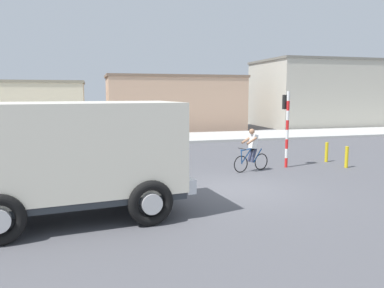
% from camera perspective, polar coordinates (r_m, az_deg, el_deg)
% --- Properties ---
extents(ground_plane, '(120.00, 120.00, 0.00)m').
position_cam_1_polar(ground_plane, '(12.51, 6.77, -6.82)').
color(ground_plane, '#4C4C51').
extents(sidewalk_far, '(80.00, 5.00, 0.16)m').
position_cam_1_polar(sidewalk_far, '(25.62, -4.80, 0.87)').
color(sidewalk_far, '#ADADA8').
rests_on(sidewalk_far, ground).
extents(truck_foreground, '(5.67, 3.29, 2.90)m').
position_cam_1_polar(truck_foreground, '(9.79, -17.33, -1.21)').
color(truck_foreground, silver).
rests_on(truck_foreground, ground).
extents(cyclist, '(1.68, 0.63, 1.72)m').
position_cam_1_polar(cyclist, '(15.28, 9.01, -0.90)').
color(cyclist, black).
rests_on(cyclist, ground).
extents(traffic_light_pole, '(0.24, 0.43, 3.20)m').
position_cam_1_polar(traffic_light_pole, '(16.32, 14.11, 3.77)').
color(traffic_light_pole, red).
rests_on(traffic_light_pole, ground).
extents(car_red_near, '(4.15, 2.18, 1.60)m').
position_cam_1_polar(car_red_near, '(17.74, -11.79, 0.07)').
color(car_red_near, white).
rests_on(car_red_near, ground).
extents(bollard_near, '(0.14, 0.14, 0.90)m').
position_cam_1_polar(bollard_near, '(17.15, 22.31, -1.84)').
color(bollard_near, gold).
rests_on(bollard_near, ground).
extents(bollard_far, '(0.14, 0.14, 0.90)m').
position_cam_1_polar(bollard_far, '(18.27, 19.66, -1.16)').
color(bollard_far, gold).
rests_on(bollard_far, ground).
extents(building_corner_left, '(9.30, 5.68, 4.04)m').
position_cam_1_polar(building_corner_left, '(31.93, -24.19, 5.07)').
color(building_corner_left, beige).
rests_on(building_corner_left, ground).
extents(building_mid_block, '(11.50, 5.15, 4.58)m').
position_cam_1_polar(building_mid_block, '(32.32, -2.57, 6.24)').
color(building_mid_block, tan).
rests_on(building_mid_block, ground).
extents(building_corner_right, '(10.38, 7.78, 6.13)m').
position_cam_1_polar(building_corner_right, '(37.70, 17.99, 7.26)').
color(building_corner_right, '#B2AD9E').
rests_on(building_corner_right, ground).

